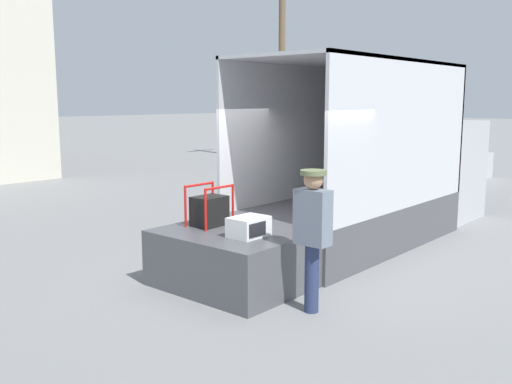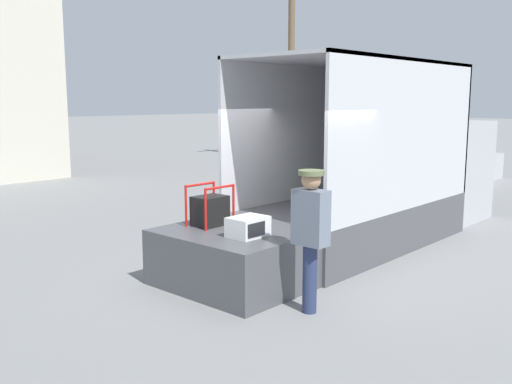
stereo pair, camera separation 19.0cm
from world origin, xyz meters
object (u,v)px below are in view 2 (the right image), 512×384
(worker_person, at_px, (311,225))
(pickup_truck_silver, at_px, (448,164))
(portable_generator, at_px, (211,210))
(microwave, at_px, (248,227))
(utility_pole, at_px, (291,46))
(box_truck, at_px, (394,185))

(worker_person, bearing_deg, pickup_truck_silver, 16.23)
(portable_generator, distance_m, pickup_truck_silver, 12.15)
(microwave, bearing_deg, pickup_truck_silver, 11.54)
(microwave, xyz_separation_m, utility_pole, (13.83, 10.32, 3.97))
(box_truck, height_order, utility_pole, utility_pole)
(box_truck, bearing_deg, worker_person, -163.06)
(box_truck, height_order, worker_person, box_truck)
(pickup_truck_silver, xyz_separation_m, utility_pole, (1.64, 7.83, 4.30))
(portable_generator, height_order, utility_pole, utility_pole)
(portable_generator, bearing_deg, pickup_truck_silver, 7.54)
(utility_pole, bearing_deg, worker_person, -140.57)
(microwave, distance_m, worker_person, 1.08)
(portable_generator, xyz_separation_m, pickup_truck_silver, (12.04, 1.59, -0.43))
(portable_generator, bearing_deg, box_truck, -6.27)
(portable_generator, relative_size, worker_person, 0.34)
(pickup_truck_silver, bearing_deg, worker_person, -163.77)
(worker_person, relative_size, pickup_truck_silver, 0.37)
(box_truck, distance_m, pickup_truck_silver, 7.73)
(pickup_truck_silver, bearing_deg, utility_pole, 78.16)
(worker_person, xyz_separation_m, utility_pole, (13.84, 11.38, 3.79))
(worker_person, bearing_deg, utility_pole, 39.43)
(box_truck, relative_size, utility_pole, 0.71)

